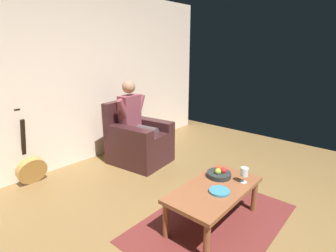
{
  "coord_description": "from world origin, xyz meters",
  "views": [
    {
      "loc": [
        1.89,
        0.89,
        1.74
      ],
      "look_at": [
        -0.56,
        -1.29,
        0.78
      ],
      "focal_mm": 28.17,
      "sensor_mm": 36.0,
      "label": 1
    }
  ],
  "objects_px": {
    "armchair": "(138,141)",
    "person_seated": "(136,120)",
    "coffee_table": "(214,193)",
    "fruit_bowl": "(219,174)",
    "decorative_dish": "(219,191)",
    "wine_glass_near": "(244,173)",
    "guitar": "(31,168)"
  },
  "relations": [
    {
      "from": "armchair",
      "to": "wine_glass_near",
      "type": "distance_m",
      "value": 1.93
    },
    {
      "from": "guitar",
      "to": "wine_glass_near",
      "type": "relative_size",
      "value": 6.1
    },
    {
      "from": "person_seated",
      "to": "fruit_bowl",
      "type": "height_order",
      "value": "person_seated"
    },
    {
      "from": "guitar",
      "to": "fruit_bowl",
      "type": "height_order",
      "value": "guitar"
    },
    {
      "from": "armchair",
      "to": "person_seated",
      "type": "relative_size",
      "value": 0.75
    },
    {
      "from": "wine_glass_near",
      "to": "decorative_dish",
      "type": "height_order",
      "value": "wine_glass_near"
    },
    {
      "from": "fruit_bowl",
      "to": "decorative_dish",
      "type": "height_order",
      "value": "fruit_bowl"
    },
    {
      "from": "decorative_dish",
      "to": "fruit_bowl",
      "type": "bearing_deg",
      "value": -148.38
    },
    {
      "from": "coffee_table",
      "to": "fruit_bowl",
      "type": "relative_size",
      "value": 4.11
    },
    {
      "from": "armchair",
      "to": "fruit_bowl",
      "type": "height_order",
      "value": "armchair"
    },
    {
      "from": "guitar",
      "to": "coffee_table",
      "type": "bearing_deg",
      "value": 111.22
    },
    {
      "from": "armchair",
      "to": "coffee_table",
      "type": "distance_m",
      "value": 1.83
    },
    {
      "from": "person_seated",
      "to": "decorative_dish",
      "type": "height_order",
      "value": "person_seated"
    },
    {
      "from": "coffee_table",
      "to": "guitar",
      "type": "distance_m",
      "value": 2.44
    },
    {
      "from": "coffee_table",
      "to": "guitar",
      "type": "bearing_deg",
      "value": -68.78
    },
    {
      "from": "guitar",
      "to": "fruit_bowl",
      "type": "distance_m",
      "value": 2.46
    },
    {
      "from": "armchair",
      "to": "guitar",
      "type": "relative_size",
      "value": 0.95
    },
    {
      "from": "armchair",
      "to": "person_seated",
      "type": "bearing_deg",
      "value": -90.0
    },
    {
      "from": "guitar",
      "to": "person_seated",
      "type": "bearing_deg",
      "value": 160.41
    },
    {
      "from": "armchair",
      "to": "coffee_table",
      "type": "relative_size",
      "value": 0.9
    },
    {
      "from": "coffee_table",
      "to": "fruit_bowl",
      "type": "distance_m",
      "value": 0.27
    },
    {
      "from": "coffee_table",
      "to": "person_seated",
      "type": "bearing_deg",
      "value": -107.17
    },
    {
      "from": "decorative_dish",
      "to": "armchair",
      "type": "bearing_deg",
      "value": -108.09
    },
    {
      "from": "armchair",
      "to": "decorative_dish",
      "type": "bearing_deg",
      "value": 64.02
    },
    {
      "from": "wine_glass_near",
      "to": "guitar",
      "type": "bearing_deg",
      "value": -64.31
    },
    {
      "from": "wine_glass_near",
      "to": "fruit_bowl",
      "type": "relative_size",
      "value": 0.64
    },
    {
      "from": "person_seated",
      "to": "coffee_table",
      "type": "height_order",
      "value": "person_seated"
    },
    {
      "from": "armchair",
      "to": "decorative_dish",
      "type": "distance_m",
      "value": 1.92
    },
    {
      "from": "guitar",
      "to": "fruit_bowl",
      "type": "bearing_deg",
      "value": 117.09
    },
    {
      "from": "armchair",
      "to": "wine_glass_near",
      "type": "bearing_deg",
      "value": 74.43
    },
    {
      "from": "person_seated",
      "to": "guitar",
      "type": "distance_m",
      "value": 1.58
    },
    {
      "from": "coffee_table",
      "to": "wine_glass_near",
      "type": "xyz_separation_m",
      "value": [
        -0.29,
        0.17,
        0.17
      ]
    }
  ]
}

